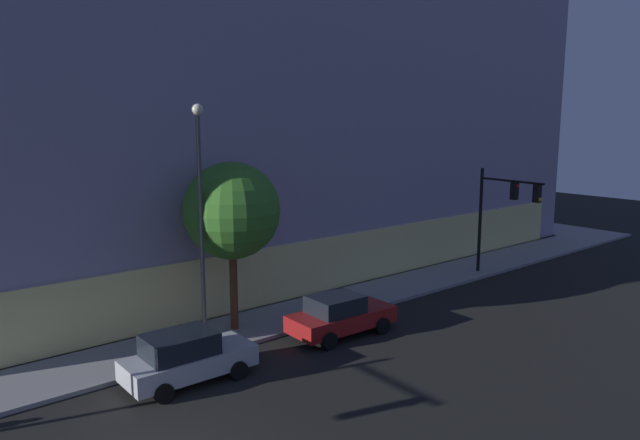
{
  "coord_description": "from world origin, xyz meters",
  "views": [
    {
      "loc": [
        -4.97,
        -12.83,
        8.67
      ],
      "look_at": [
        9.5,
        4.54,
        4.74
      ],
      "focal_mm": 33.69,
      "sensor_mm": 36.0,
      "label": 1
    }
  ],
  "objects": [
    {
      "name": "modern_building",
      "position": [
        15.79,
        21.58,
        10.18
      ],
      "size": [
        39.3,
        25.49,
        20.5
      ],
      "color": "#4C4C51",
      "rests_on": "ground"
    },
    {
      "name": "traffic_light_far_corner",
      "position": [
        22.5,
        5.0,
        4.13
      ],
      "size": [
        0.44,
        3.89,
        5.74
      ],
      "color": "black",
      "rests_on": "sidewalk_corner"
    },
    {
      "name": "street_lamp_sidewalk",
      "position": [
        5.49,
        6.52,
        5.69
      ],
      "size": [
        0.44,
        0.44,
        8.96
      ],
      "color": "#494949",
      "rests_on": "sidewalk_corner"
    },
    {
      "name": "sidewalk_tree",
      "position": [
        7.25,
        7.26,
        4.98
      ],
      "size": [
        3.84,
        3.84,
        6.77
      ],
      "color": "brown",
      "rests_on": "sidewalk_corner"
    },
    {
      "name": "car_silver",
      "position": [
        3.57,
        4.28,
        0.86
      ],
      "size": [
        4.32,
        2.05,
        1.72
      ],
      "color": "#B7BABF",
      "rests_on": "ground"
    },
    {
      "name": "car_red",
      "position": [
        10.3,
        4.26,
        0.84
      ],
      "size": [
        4.47,
        2.19,
        1.68
      ],
      "color": "maroon",
      "rests_on": "ground"
    }
  ]
}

